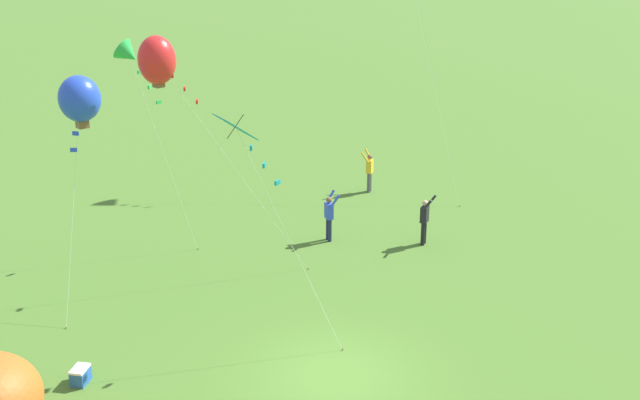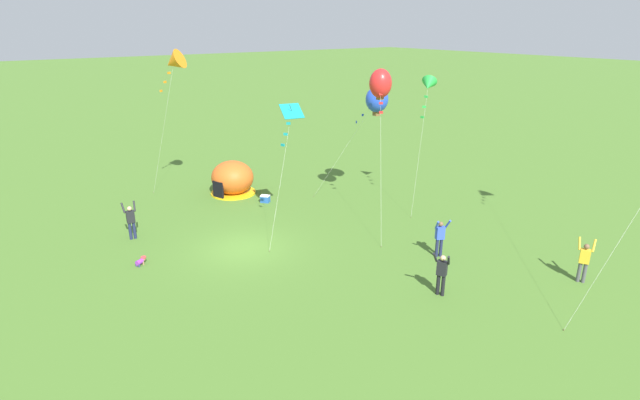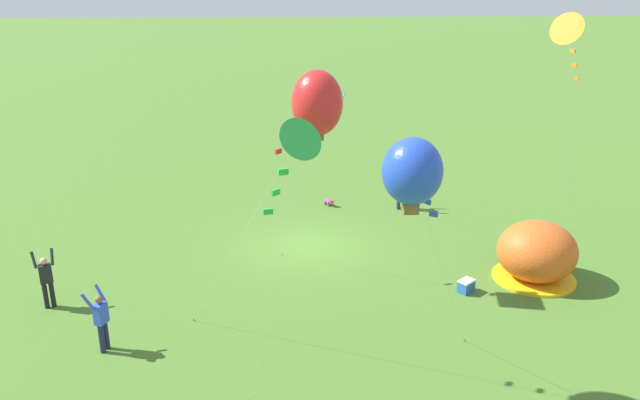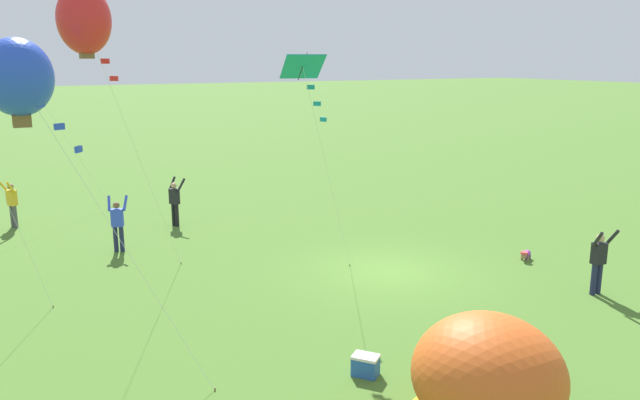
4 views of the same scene
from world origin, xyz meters
The scene contains 11 objects.
ground_plane centered at (0.00, 0.00, 0.00)m, with size 300.00×300.00×0.00m, color #477028.
popup_tent centered at (-7.76, 3.24, 1.00)m, with size 2.81×2.81×2.10m.
cooler_box centered at (-5.14, 4.06, 0.22)m, with size 0.64×0.62×0.44m.
toddler_crawling centered at (-1.19, -4.53, 0.18)m, with size 0.42×0.54×0.32m.
person_flying_kite centered at (-4.30, -3.98, 1.00)m, with size 0.50×0.68×1.89m.
person_far_back centered at (11.03, 9.87, 1.00)m, with size 0.72×0.65×1.89m.
person_strolling centered at (8.35, 4.29, 1.00)m, with size 0.72×0.63×1.89m.
person_arms_raised centered at (5.96, 6.88, 1.00)m, with size 0.62×0.71×1.89m.
kite_blue centered at (-1.89, 9.81, 6.02)m, with size 3.05×3.48×6.76m.
kite_teal centered at (-0.56, 3.09, 5.97)m, with size 2.15×3.02×6.52m.
kite_red centered at (0.05, 8.27, 7.20)m, with size 4.24×3.46×7.96m.
Camera 4 is at (-15.04, 10.41, 6.36)m, focal length 35.00 mm.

